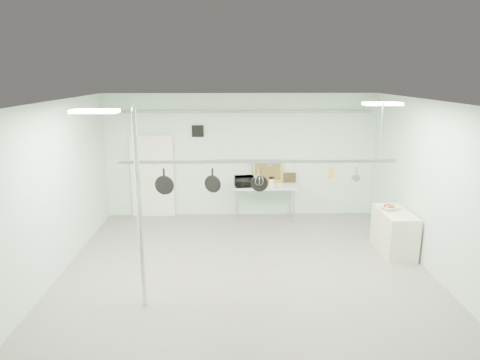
{
  "coord_description": "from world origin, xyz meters",
  "views": [
    {
      "loc": [
        -0.31,
        -6.94,
        3.68
      ],
      "look_at": [
        -0.1,
        1.0,
        1.69
      ],
      "focal_mm": 32.0,
      "sensor_mm": 36.0,
      "label": 1
    }
  ],
  "objects_px": {
    "pot_rack": "(258,160)",
    "chrome_pole": "(140,211)",
    "side_cabinet": "(394,232)",
    "fruit_bowl": "(389,208)",
    "skillet_left": "(164,182)",
    "skillet_right": "(259,179)",
    "coffee_canister": "(272,182)",
    "microwave": "(244,181)",
    "prep_table": "(265,188)",
    "skillet_mid": "(213,180)"
  },
  "relations": [
    {
      "from": "pot_rack",
      "to": "chrome_pole",
      "type": "bearing_deg",
      "value": -154.65
    },
    {
      "from": "side_cabinet",
      "to": "fruit_bowl",
      "type": "bearing_deg",
      "value": 125.93
    },
    {
      "from": "skillet_left",
      "to": "skillet_right",
      "type": "bearing_deg",
      "value": 9.41
    },
    {
      "from": "pot_rack",
      "to": "coffee_canister",
      "type": "height_order",
      "value": "pot_rack"
    },
    {
      "from": "skillet_left",
      "to": "skillet_right",
      "type": "xyz_separation_m",
      "value": [
        1.66,
        0.0,
        0.03
      ]
    },
    {
      "from": "microwave",
      "to": "skillet_right",
      "type": "height_order",
      "value": "skillet_right"
    },
    {
      "from": "prep_table",
      "to": "skillet_right",
      "type": "xyz_separation_m",
      "value": [
        -0.38,
        -3.3,
        1.05
      ]
    },
    {
      "from": "pot_rack",
      "to": "skillet_mid",
      "type": "xyz_separation_m",
      "value": [
        -0.8,
        0.0,
        -0.35
      ]
    },
    {
      "from": "prep_table",
      "to": "coffee_canister",
      "type": "height_order",
      "value": "coffee_canister"
    },
    {
      "from": "coffee_canister",
      "to": "fruit_bowl",
      "type": "xyz_separation_m",
      "value": [
        2.29,
        -1.97,
        -0.06
      ]
    },
    {
      "from": "chrome_pole",
      "to": "coffee_canister",
      "type": "height_order",
      "value": "chrome_pole"
    },
    {
      "from": "skillet_right",
      "to": "chrome_pole",
      "type": "bearing_deg",
      "value": -148.06
    },
    {
      "from": "chrome_pole",
      "to": "coffee_canister",
      "type": "distance_m",
      "value": 4.82
    },
    {
      "from": "pot_rack",
      "to": "fruit_bowl",
      "type": "distance_m",
      "value": 3.36
    },
    {
      "from": "prep_table",
      "to": "skillet_left",
      "type": "relative_size",
      "value": 3.38
    },
    {
      "from": "side_cabinet",
      "to": "microwave",
      "type": "height_order",
      "value": "microwave"
    },
    {
      "from": "coffee_canister",
      "to": "microwave",
      "type": "bearing_deg",
      "value": -178.8
    },
    {
      "from": "chrome_pole",
      "to": "side_cabinet",
      "type": "height_order",
      "value": "chrome_pole"
    },
    {
      "from": "chrome_pole",
      "to": "side_cabinet",
      "type": "bearing_deg",
      "value": 22.41
    },
    {
      "from": "chrome_pole",
      "to": "skillet_left",
      "type": "bearing_deg",
      "value": 73.81
    },
    {
      "from": "prep_table",
      "to": "skillet_mid",
      "type": "bearing_deg",
      "value": -109.93
    },
    {
      "from": "prep_table",
      "to": "pot_rack",
      "type": "xyz_separation_m",
      "value": [
        -0.4,
        -3.3,
        1.4
      ]
    },
    {
      "from": "skillet_mid",
      "to": "prep_table",
      "type": "bearing_deg",
      "value": 94.18
    },
    {
      "from": "microwave",
      "to": "skillet_right",
      "type": "distance_m",
      "value": 3.3
    },
    {
      "from": "prep_table",
      "to": "coffee_canister",
      "type": "xyz_separation_m",
      "value": [
        0.17,
        -0.1,
        0.17
      ]
    },
    {
      "from": "pot_rack",
      "to": "microwave",
      "type": "relative_size",
      "value": 10.02
    },
    {
      "from": "fruit_bowl",
      "to": "skillet_right",
      "type": "height_order",
      "value": "skillet_right"
    },
    {
      "from": "microwave",
      "to": "skillet_mid",
      "type": "xyz_separation_m",
      "value": [
        -0.68,
        -3.19,
        0.84
      ]
    },
    {
      "from": "side_cabinet",
      "to": "pot_rack",
      "type": "bearing_deg",
      "value": -159.55
    },
    {
      "from": "prep_table",
      "to": "side_cabinet",
      "type": "relative_size",
      "value": 1.33
    },
    {
      "from": "prep_table",
      "to": "skillet_left",
      "type": "bearing_deg",
      "value": -121.71
    },
    {
      "from": "pot_rack",
      "to": "skillet_right",
      "type": "xyz_separation_m",
      "value": [
        0.02,
        0.0,
        -0.35
      ]
    },
    {
      "from": "chrome_pole",
      "to": "prep_table",
      "type": "height_order",
      "value": "chrome_pole"
    },
    {
      "from": "skillet_left",
      "to": "skillet_right",
      "type": "distance_m",
      "value": 1.66
    },
    {
      "from": "coffee_canister",
      "to": "skillet_mid",
      "type": "xyz_separation_m",
      "value": [
        -1.36,
        -3.2,
        0.87
      ]
    },
    {
      "from": "prep_table",
      "to": "skillet_mid",
      "type": "distance_m",
      "value": 3.66
    },
    {
      "from": "side_cabinet",
      "to": "skillet_left",
      "type": "distance_m",
      "value": 4.92
    },
    {
      "from": "pot_rack",
      "to": "microwave",
      "type": "height_order",
      "value": "pot_rack"
    },
    {
      "from": "side_cabinet",
      "to": "coffee_canister",
      "type": "bearing_deg",
      "value": 138.57
    },
    {
      "from": "coffee_canister",
      "to": "skillet_mid",
      "type": "distance_m",
      "value": 3.59
    },
    {
      "from": "microwave",
      "to": "skillet_left",
      "type": "height_order",
      "value": "skillet_left"
    },
    {
      "from": "pot_rack",
      "to": "microwave",
      "type": "xyz_separation_m",
      "value": [
        -0.12,
        3.19,
        -1.19
      ]
    },
    {
      "from": "side_cabinet",
      "to": "coffee_canister",
      "type": "distance_m",
      "value": 3.22
    },
    {
      "from": "coffee_canister",
      "to": "chrome_pole",
      "type": "bearing_deg",
      "value": -121.03
    },
    {
      "from": "chrome_pole",
      "to": "side_cabinet",
      "type": "distance_m",
      "value": 5.37
    },
    {
      "from": "side_cabinet",
      "to": "coffee_canister",
      "type": "height_order",
      "value": "coffee_canister"
    },
    {
      "from": "prep_table",
      "to": "skillet_mid",
      "type": "relative_size",
      "value": 3.86
    },
    {
      "from": "prep_table",
      "to": "fruit_bowl",
      "type": "distance_m",
      "value": 3.21
    },
    {
      "from": "pot_rack",
      "to": "skillet_right",
      "type": "distance_m",
      "value": 0.35
    },
    {
      "from": "pot_rack",
      "to": "prep_table",
      "type": "bearing_deg",
      "value": 83.09
    }
  ]
}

